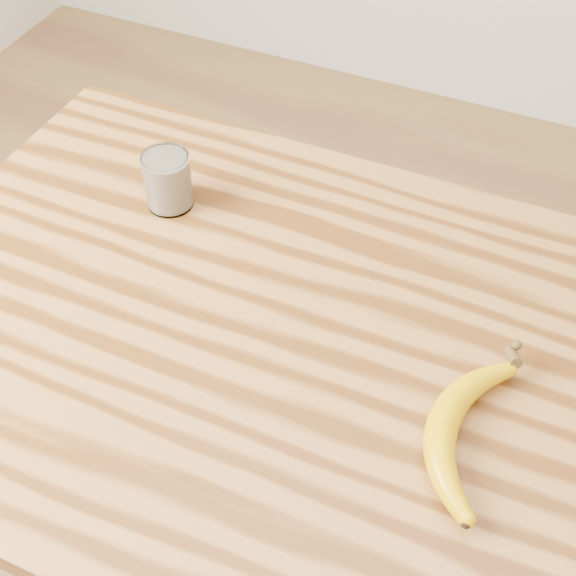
% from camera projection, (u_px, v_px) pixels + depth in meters
% --- Properties ---
extents(room, '(4.04, 4.04, 2.70)m').
position_uv_depth(room, '(308.00, 29.00, 0.72)').
color(room, brown).
rests_on(room, ground).
extents(table, '(1.20, 0.80, 0.90)m').
position_uv_depth(table, '(301.00, 401.00, 1.15)').
color(table, '#935C2B').
rests_on(table, ground).
extents(smoothie_glass, '(0.07, 0.07, 0.09)m').
position_uv_depth(smoothie_glass, '(168.00, 181.00, 1.21)').
color(smoothie_glass, white).
rests_on(smoothie_glass, table).
extents(banana, '(0.13, 0.33, 0.04)m').
position_uv_depth(banana, '(442.00, 423.00, 0.94)').
color(banana, '#CD9400').
rests_on(banana, table).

